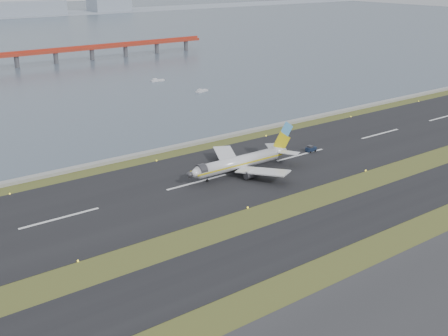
{
  "coord_description": "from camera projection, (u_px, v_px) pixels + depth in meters",
  "views": [
    {
      "loc": [
        -81.98,
        -92.05,
        57.42
      ],
      "look_at": [
        3.4,
        22.0,
        5.87
      ],
      "focal_mm": 45.0,
      "sensor_mm": 36.0,
      "label": 1
    }
  ],
  "objects": [
    {
      "name": "taxiway_strip",
      "position": [
        302.0,
        237.0,
        125.98
      ],
      "size": [
        1000.0,
        18.0,
        0.1
      ],
      "primitive_type": "cube",
      "color": "black",
      "rests_on": "ground"
    },
    {
      "name": "red_pier",
      "position": [
        16.0,
        55.0,
        332.02
      ],
      "size": [
        260.0,
        5.0,
        10.2
      ],
      "color": "#A82E1C",
      "rests_on": "ground"
    },
    {
      "name": "runway_strip",
      "position": [
        197.0,
        182.0,
        157.6
      ],
      "size": [
        1000.0,
        45.0,
        0.1
      ],
      "primitive_type": "cube",
      "color": "black",
      "rests_on": "ground"
    },
    {
      "name": "workboat_near",
      "position": [
        201.0,
        91.0,
        269.62
      ],
      "size": [
        7.35,
        4.09,
        1.7
      ],
      "rotation": [
        0.0,
        0.0,
        0.29
      ],
      "color": "silver",
      "rests_on": "ground"
    },
    {
      "name": "seawall",
      "position": [
        145.0,
        154.0,
        180.03
      ],
      "size": [
        1000.0,
        2.5,
        1.0
      ],
      "primitive_type": "cube",
      "color": "gray",
      "rests_on": "ground"
    },
    {
      "name": "workboat_far",
      "position": [
        157.0,
        80.0,
        294.62
      ],
      "size": [
        7.35,
        3.33,
        1.72
      ],
      "rotation": [
        0.0,
        0.0,
        -0.16
      ],
      "color": "silver",
      "rests_on": "ground"
    },
    {
      "name": "airliner",
      "position": [
        242.0,
        162.0,
        163.69
      ],
      "size": [
        38.52,
        32.89,
        12.8
      ],
      "color": "silver",
      "rests_on": "ground"
    },
    {
      "name": "pushback_tug",
      "position": [
        311.0,
        149.0,
        182.97
      ],
      "size": [
        3.51,
        2.18,
        2.2
      ],
      "rotation": [
        0.0,
        0.0,
        0.05
      ],
      "color": "#131E34",
      "rests_on": "ground"
    },
    {
      "name": "ground",
      "position": [
        267.0,
        219.0,
        135.03
      ],
      "size": [
        1000.0,
        1000.0,
        0.0
      ],
      "primitive_type": "plane",
      "color": "#324418",
      "rests_on": "ground"
    }
  ]
}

